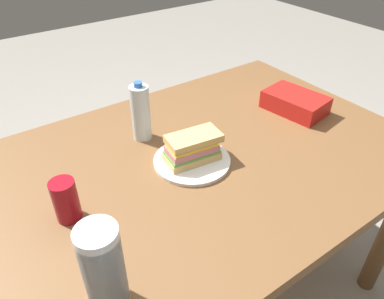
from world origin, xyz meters
TOP-DOWN VIEW (x-y plane):
  - ground_plane at (0.00, 0.00)m, footprint 8.00×8.00m
  - dining_table at (0.00, 0.00)m, footprint 1.43×0.98m
  - paper_plate at (-0.05, -0.01)m, footprint 0.25×0.25m
  - sandwich at (-0.05, -0.01)m, footprint 0.19×0.12m
  - soda_can_red at (-0.46, -0.02)m, footprint 0.07×0.07m
  - chip_bag at (0.47, 0.03)m, footprint 0.19×0.25m
  - water_bottle_tall at (-0.11, 0.21)m, footprint 0.06×0.06m
  - plastic_cup_stack at (-0.47, -0.31)m, footprint 0.08×0.08m

SIDE VIEW (x-z plane):
  - ground_plane at x=0.00m, z-range 0.00..0.00m
  - dining_table at x=0.00m, z-range 0.28..1.03m
  - paper_plate at x=-0.05m, z-range 0.75..0.76m
  - chip_bag at x=0.47m, z-range 0.75..0.82m
  - sandwich at x=-0.05m, z-range 0.76..0.84m
  - soda_can_red at x=-0.46m, z-range 0.75..0.87m
  - water_bottle_tall at x=-0.11m, z-range 0.74..0.96m
  - plastic_cup_stack at x=-0.47m, z-range 0.75..0.97m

